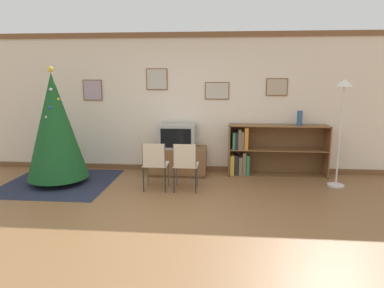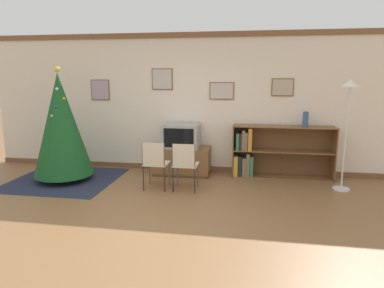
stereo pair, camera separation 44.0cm
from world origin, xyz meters
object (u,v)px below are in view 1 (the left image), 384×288
Objects in this scene: bookshelf at (261,151)px; vase at (300,118)px; folding_chair_right at (185,164)px; christmas_tree at (55,127)px; tv_console at (178,161)px; standing_lamp at (343,105)px; television at (178,136)px; folding_chair_left at (155,163)px.

bookshelf is 0.95m from vase.
bookshelf reaches higher than folding_chair_right.
bookshelf is at bearing 178.96° from vase.
bookshelf is at bearing 12.86° from christmas_tree.
christmas_tree is 1.86× the size of tv_console.
folding_chair_right is 2.80m from standing_lamp.
standing_lamp is (1.25, -0.59, 0.95)m from bookshelf.
standing_lamp is at bearing -45.96° from vase.
christmas_tree is at bearing -167.14° from bookshelf.
folding_chair_right is (0.25, -0.98, 0.20)m from tv_console.
vase is at bearing 28.03° from folding_chair_right.
christmas_tree is at bearing -169.30° from vase.
folding_chair_right is at bearing -151.97° from vase.
vase is at bearing 10.70° from christmas_tree.
standing_lamp is (4.90, 0.24, 0.39)m from christmas_tree.
vase reaches higher than television.
vase is (2.29, 0.10, 0.35)m from television.
tv_console is at bearing 104.36° from folding_chair_right.
bookshelf is at bearing 4.09° from television.
tv_console is 0.49m from television.
christmas_tree is at bearing -177.14° from standing_lamp.
standing_lamp reaches higher than folding_chair_right.
standing_lamp is at bearing -9.48° from television.
standing_lamp is (2.84, -0.47, 0.65)m from television.
folding_chair_right is 2.39m from vase.
christmas_tree reaches higher than vase.
bookshelf is (3.65, 0.83, -0.56)m from christmas_tree.
folding_chair_left and folding_chair_right have the same top height.
tv_console is at bearing 75.64° from folding_chair_left.
folding_chair_left is 3.27m from standing_lamp.
christmas_tree reaches higher than television.
tv_console is 1.61m from bookshelf.
vase is at bearing 134.04° from standing_lamp.
television is 0.84× the size of folding_chair_right.
folding_chair_right is at bearing -140.79° from bookshelf.
folding_chair_left is at bearing -156.89° from vase.
standing_lamp is (0.56, -0.58, 0.29)m from vase.
vase is (2.03, 1.08, 0.64)m from folding_chair_right.
tv_console is 0.60× the size of standing_lamp.
tv_console is at bearing -177.53° from vase.
television reaches higher than folding_chair_left.
christmas_tree is 2.49× the size of folding_chair_right.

